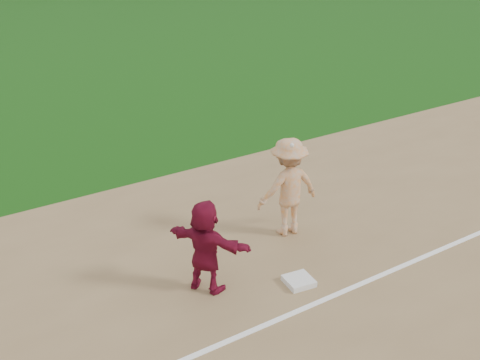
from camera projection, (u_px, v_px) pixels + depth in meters
ground at (288, 280)px, 10.26m from camera, size 160.00×160.00×0.00m
foul_line at (319, 302)px, 9.64m from camera, size 60.00×0.10×0.01m
first_base at (299, 281)px, 10.10m from camera, size 0.51×0.51×0.10m
base_runner at (205, 246)px, 9.67m from camera, size 1.15×1.53×1.60m
first_base_play at (288, 187)px, 11.31m from camera, size 1.32×1.06×2.13m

